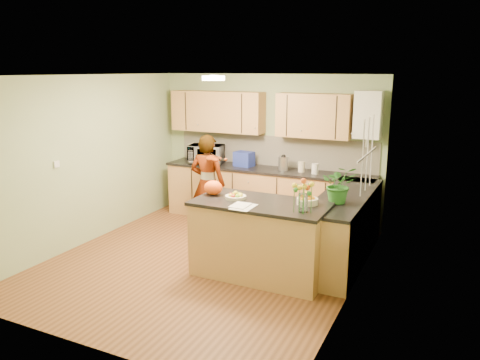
% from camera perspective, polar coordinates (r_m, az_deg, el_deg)
% --- Properties ---
extents(floor, '(4.50, 4.50, 0.00)m').
position_cam_1_polar(floor, '(6.54, -4.25, -9.85)').
color(floor, brown).
rests_on(floor, ground).
extents(ceiling, '(4.00, 4.50, 0.02)m').
position_cam_1_polar(ceiling, '(6.02, -4.67, 12.61)').
color(ceiling, silver).
rests_on(ceiling, wall_back).
extents(wall_back, '(4.00, 0.02, 2.50)m').
position_cam_1_polar(wall_back, '(8.15, 3.46, 3.98)').
color(wall_back, '#8BA072').
rests_on(wall_back, floor).
extents(wall_front, '(4.00, 0.02, 2.50)m').
position_cam_1_polar(wall_front, '(4.42, -19.16, -4.81)').
color(wall_front, '#8BA072').
rests_on(wall_front, floor).
extents(wall_left, '(0.02, 4.50, 2.50)m').
position_cam_1_polar(wall_left, '(7.35, -18.12, 2.31)').
color(wall_left, '#8BA072').
rests_on(wall_left, floor).
extents(wall_right, '(0.02, 4.50, 2.50)m').
position_cam_1_polar(wall_right, '(5.47, 14.05, -1.06)').
color(wall_right, '#8BA072').
rests_on(wall_right, floor).
extents(back_counter, '(3.64, 0.62, 0.94)m').
position_cam_1_polar(back_counter, '(8.01, 3.24, -1.89)').
color(back_counter, '#B07F46').
rests_on(back_counter, floor).
extents(right_counter, '(0.62, 2.24, 0.94)m').
position_cam_1_polar(right_counter, '(6.54, 12.62, -5.72)').
color(right_counter, '#B07F46').
rests_on(right_counter, floor).
extents(splashback, '(3.60, 0.02, 0.52)m').
position_cam_1_polar(splashback, '(8.11, 4.07, 3.57)').
color(splashback, beige).
rests_on(splashback, back_counter).
extents(upper_cabinets, '(3.20, 0.34, 0.70)m').
position_cam_1_polar(upper_cabinets, '(7.99, 1.88, 8.15)').
color(upper_cabinets, '#B07F46').
rests_on(upper_cabinets, wall_back).
extents(boiler, '(0.40, 0.30, 0.86)m').
position_cam_1_polar(boiler, '(7.44, 15.38, 7.67)').
color(boiler, white).
rests_on(boiler, wall_back).
extents(window_right, '(0.01, 1.30, 1.05)m').
position_cam_1_polar(window_right, '(5.98, 15.32, 3.03)').
color(window_right, white).
rests_on(window_right, wall_right).
extents(light_switch, '(0.02, 0.09, 0.09)m').
position_cam_1_polar(light_switch, '(6.92, -21.45, 1.81)').
color(light_switch, white).
rests_on(light_switch, wall_left).
extents(ceiling_lamp, '(0.30, 0.30, 0.07)m').
position_cam_1_polar(ceiling_lamp, '(6.28, -3.26, 12.31)').
color(ceiling_lamp, '#FFEABF').
rests_on(ceiling_lamp, ceiling).
extents(peninsula_island, '(1.69, 0.87, 0.97)m').
position_cam_1_polar(peninsula_island, '(5.96, 2.52, -7.14)').
color(peninsula_island, '#B07F46').
rests_on(peninsula_island, floor).
extents(fruit_dish, '(0.27, 0.27, 0.09)m').
position_cam_1_polar(fruit_dish, '(5.94, -0.54, -1.93)').
color(fruit_dish, beige).
rests_on(fruit_dish, peninsula_island).
extents(orange_bowl, '(0.26, 0.26, 0.15)m').
position_cam_1_polar(orange_bowl, '(5.75, 8.22, -2.32)').
color(orange_bowl, beige).
rests_on(orange_bowl, peninsula_island).
extents(flower_vase, '(0.26, 0.26, 0.48)m').
position_cam_1_polar(flower_vase, '(5.37, 7.75, -0.65)').
color(flower_vase, silver).
rests_on(flower_vase, peninsula_island).
extents(orange_bag, '(0.30, 0.27, 0.19)m').
position_cam_1_polar(orange_bag, '(6.13, -3.27, -0.94)').
color(orange_bag, '#FD5314').
rests_on(orange_bag, peninsula_island).
extents(papers, '(0.24, 0.33, 0.01)m').
position_cam_1_polar(papers, '(5.59, 0.42, -3.27)').
color(papers, silver).
rests_on(papers, peninsula_island).
extents(violinist, '(0.61, 0.42, 1.59)m').
position_cam_1_polar(violinist, '(7.44, -3.95, -0.51)').
color(violinist, tan).
rests_on(violinist, floor).
extents(violin, '(0.66, 0.57, 0.17)m').
position_cam_1_polar(violin, '(7.05, -3.48, 2.71)').
color(violin, '#541A05').
rests_on(violin, violinist).
extents(microwave, '(0.67, 0.52, 0.33)m').
position_cam_1_polar(microwave, '(8.34, -4.14, 3.16)').
color(microwave, white).
rests_on(microwave, back_counter).
extents(blue_box, '(0.34, 0.27, 0.25)m').
position_cam_1_polar(blue_box, '(8.07, 0.49, 2.58)').
color(blue_box, navy).
rests_on(blue_box, back_counter).
extents(kettle, '(0.16, 0.16, 0.31)m').
position_cam_1_polar(kettle, '(7.77, 5.31, 2.10)').
color(kettle, '#BCBCC1').
rests_on(kettle, back_counter).
extents(jar_cream, '(0.13, 0.13, 0.17)m').
position_cam_1_polar(jar_cream, '(7.68, 7.51, 1.60)').
color(jar_cream, beige).
rests_on(jar_cream, back_counter).
extents(jar_white, '(0.14, 0.14, 0.17)m').
position_cam_1_polar(jar_white, '(7.57, 9.13, 1.36)').
color(jar_white, white).
rests_on(jar_white, back_counter).
extents(potted_plant, '(0.54, 0.50, 0.48)m').
position_cam_1_polar(potted_plant, '(5.94, 12.01, -0.50)').
color(potted_plant, '#276822').
rests_on(potted_plant, right_counter).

